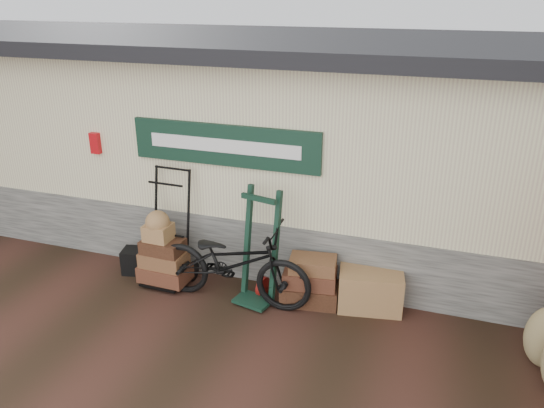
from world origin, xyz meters
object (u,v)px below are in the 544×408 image
at_px(wicker_hamper, 370,289).
at_px(black_trunk, 136,261).
at_px(bicycle, 232,258).
at_px(green_barrow, 259,247).
at_px(suitcase_stack, 310,280).
at_px(porter_trolley, 169,226).

relative_size(wicker_hamper, black_trunk, 2.23).
bearing_deg(bicycle, wicker_hamper, -77.08).
bearing_deg(green_barrow, wicker_hamper, 23.77).
xyz_separation_m(suitcase_stack, wicker_hamper, (0.77, 0.13, -0.07)).
xyz_separation_m(wicker_hamper, black_trunk, (-3.36, -0.18, -0.08)).
height_order(porter_trolley, suitcase_stack, porter_trolley).
bearing_deg(green_barrow, black_trunk, -170.48).
bearing_deg(porter_trolley, wicker_hamper, 5.07).
relative_size(porter_trolley, wicker_hamper, 2.05).
height_order(green_barrow, suitcase_stack, green_barrow).
bearing_deg(black_trunk, green_barrow, -3.03).
distance_m(suitcase_stack, black_trunk, 2.60).
relative_size(black_trunk, bicycle, 0.17).
height_order(porter_trolley, bicycle, porter_trolley).
relative_size(suitcase_stack, bicycle, 0.35).
height_order(wicker_hamper, bicycle, bicycle).
bearing_deg(bicycle, green_barrow, -66.44).
height_order(porter_trolley, green_barrow, porter_trolley).
relative_size(green_barrow, black_trunk, 4.27).
bearing_deg(bicycle, black_trunk, 80.40).
bearing_deg(porter_trolley, bicycle, -12.18).
xyz_separation_m(porter_trolley, bicycle, (1.04, -0.25, -0.20)).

